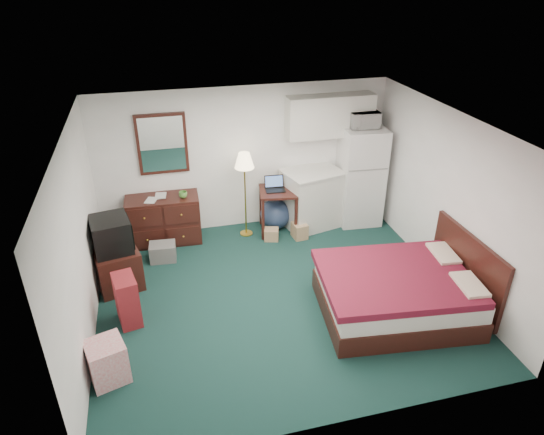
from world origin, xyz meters
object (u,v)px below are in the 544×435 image
object	(u,v)px
suitcase	(127,300)
dresser	(164,219)
fridge	(360,176)
bed	(396,294)
tv_stand	(118,268)
kitchen_counter	(311,199)
floor_lamp	(245,195)
desk	(278,211)

from	to	relation	value
suitcase	dresser	bearing A→B (deg)	62.16
fridge	bed	distance (m)	2.75
tv_stand	kitchen_counter	bearing A→B (deg)	3.40
bed	tv_stand	world-z (taller)	bed
tv_stand	suitcase	size ratio (longest dim) A/B	0.95
floor_lamp	suitcase	size ratio (longest dim) A/B	2.18
kitchen_counter	tv_stand	size ratio (longest dim) A/B	1.55
dresser	desk	bearing A→B (deg)	-1.70
desk	fridge	world-z (taller)	fridge
desk	fridge	bearing A→B (deg)	11.31
floor_lamp	tv_stand	xyz separation A→B (m)	(-2.12, -1.02, -0.45)
dresser	tv_stand	bearing A→B (deg)	-120.48
desk	kitchen_counter	xyz separation A→B (m)	(0.64, 0.08, 0.11)
kitchen_counter	desk	bearing A→B (deg)	173.27
bed	tv_stand	distance (m)	3.98
desk	bed	xyz separation A→B (m)	(0.95, -2.59, -0.08)
dresser	tv_stand	size ratio (longest dim) A/B	1.82
dresser	bed	size ratio (longest dim) A/B	0.61
desk	dresser	bearing A→B (deg)	-174.67
floor_lamp	kitchen_counter	size ratio (longest dim) A/B	1.48
floor_lamp	desk	xyz separation A→B (m)	(0.57, -0.03, -0.36)
floor_lamp	kitchen_counter	bearing A→B (deg)	2.37
dresser	suitcase	size ratio (longest dim) A/B	1.73
desk	kitchen_counter	world-z (taller)	kitchen_counter
dresser	fridge	size ratio (longest dim) A/B	0.68
suitcase	floor_lamp	bearing A→B (deg)	32.48
bed	dresser	bearing A→B (deg)	143.32
desk	suitcase	bearing A→B (deg)	-133.94
floor_lamp	tv_stand	bearing A→B (deg)	-154.34
bed	tv_stand	bearing A→B (deg)	162.99
floor_lamp	bed	size ratio (longest dim) A/B	0.77
desk	tv_stand	world-z (taller)	desk
kitchen_counter	bed	size ratio (longest dim) A/B	0.52
kitchen_counter	floor_lamp	bearing A→B (deg)	168.88
dresser	bed	distance (m)	3.99
kitchen_counter	tv_stand	distance (m)	3.50
floor_lamp	desk	bearing A→B (deg)	-2.59
dresser	fridge	bearing A→B (deg)	0.92
desk	tv_stand	bearing A→B (deg)	-150.13
tv_stand	bed	bearing A→B (deg)	-38.03
bed	suitcase	xyz separation A→B (m)	(-3.50, 0.71, 0.03)
suitcase	tv_stand	bearing A→B (deg)	87.96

